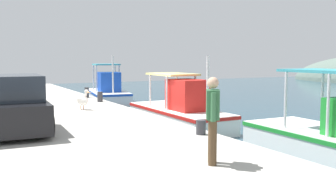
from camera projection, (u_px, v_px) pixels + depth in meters
name	position (u px, v px, depth m)	size (l,w,h in m)	color
quay_pier	(1.00, 132.00, 12.46)	(36.00, 10.00, 0.80)	#BCB7AD
fishing_boat_nearest	(108.00, 93.00, 24.34)	(5.32, 2.89, 3.04)	white
fishing_boat_second	(180.00, 111.00, 15.64)	(5.83, 1.97, 2.93)	white
pelican	(83.00, 100.00, 14.95)	(0.96, 0.53, 0.82)	tan
fisherman_standing	(213.00, 116.00, 7.18)	(0.54, 0.42, 1.67)	#4C3823
parked_car	(12.00, 105.00, 10.57)	(4.18, 2.03, 1.57)	black
mooring_bollard_nearest	(87.00, 92.00, 19.61)	(0.23, 0.23, 0.53)	#333338
mooring_bollard_second	(100.00, 97.00, 17.67)	(0.25, 0.25, 0.47)	#333338
mooring_bollard_third	(201.00, 127.00, 10.07)	(0.26, 0.26, 0.39)	#333338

